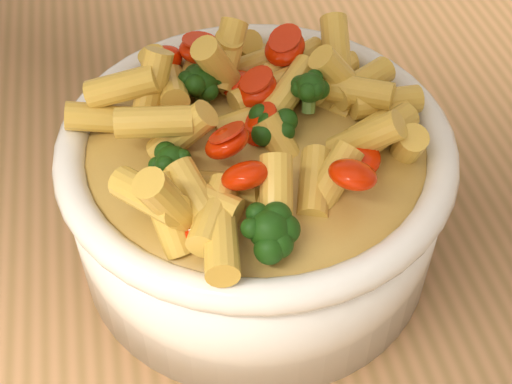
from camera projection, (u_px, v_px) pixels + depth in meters
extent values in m
cube|color=#A87448|center=(218.00, 297.00, 0.48)|extent=(1.20, 0.80, 0.04)
cylinder|color=white|center=(256.00, 197.00, 0.45)|extent=(0.23, 0.23, 0.09)
ellipsoid|color=white|center=(256.00, 226.00, 0.47)|extent=(0.21, 0.21, 0.03)
torus|color=white|center=(256.00, 145.00, 0.42)|extent=(0.24, 0.24, 0.02)
ellipsoid|color=gold|center=(256.00, 145.00, 0.42)|extent=(0.20, 0.20, 0.02)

